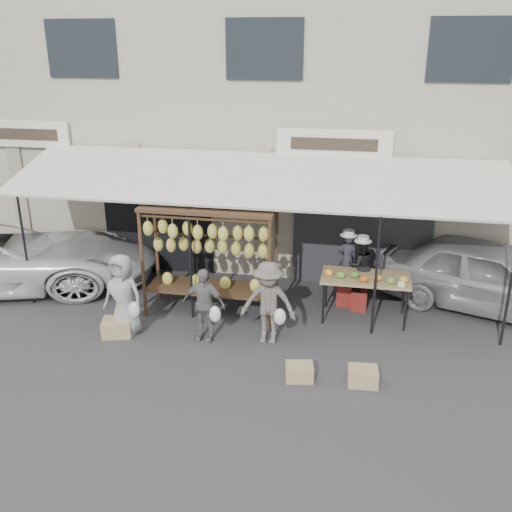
{
  "coord_description": "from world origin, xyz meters",
  "views": [
    {
      "loc": [
        2.19,
        -8.61,
        5.18
      ],
      "look_at": [
        0.23,
        1.4,
        1.3
      ],
      "focal_mm": 40.0,
      "sensor_mm": 36.0,
      "label": 1
    }
  ],
  "objects_px": {
    "vendor_right": "(361,265)",
    "customer_left": "(123,295)",
    "vendor_left": "(347,259)",
    "crate_near_a": "(299,372)",
    "produce_table": "(366,279)",
    "banana_rack": "(209,240)",
    "crate_far": "(117,327)",
    "crate_near_b": "(363,376)",
    "customer_mid": "(204,305)",
    "customer_right": "(268,303)",
    "sedan": "(489,276)"
  },
  "relations": [
    {
      "from": "vendor_right",
      "to": "customer_left",
      "type": "bearing_deg",
      "value": 10.87
    },
    {
      "from": "vendor_left",
      "to": "vendor_right",
      "type": "relative_size",
      "value": 1.0
    },
    {
      "from": "crate_near_a",
      "to": "produce_table",
      "type": "bearing_deg",
      "value": 67.52
    },
    {
      "from": "banana_rack",
      "to": "crate_far",
      "type": "xyz_separation_m",
      "value": [
        -1.47,
        -1.2,
        -1.41
      ]
    },
    {
      "from": "crate_near_a",
      "to": "crate_far",
      "type": "xyz_separation_m",
      "value": [
        -3.52,
        0.83,
        0.03
      ]
    },
    {
      "from": "customer_left",
      "to": "crate_near_b",
      "type": "xyz_separation_m",
      "value": [
        4.39,
        -0.85,
        -0.65
      ]
    },
    {
      "from": "vendor_left",
      "to": "customer_mid",
      "type": "bearing_deg",
      "value": 29.7
    },
    {
      "from": "customer_right",
      "to": "crate_near_b",
      "type": "bearing_deg",
      "value": -30.26
    },
    {
      "from": "crate_near_a",
      "to": "crate_far",
      "type": "height_order",
      "value": "crate_far"
    },
    {
      "from": "vendor_left",
      "to": "crate_near_b",
      "type": "height_order",
      "value": "vendor_left"
    },
    {
      "from": "produce_table",
      "to": "crate_near_b",
      "type": "height_order",
      "value": "produce_table"
    },
    {
      "from": "customer_right",
      "to": "crate_near_b",
      "type": "height_order",
      "value": "customer_right"
    },
    {
      "from": "banana_rack",
      "to": "crate_far",
      "type": "bearing_deg",
      "value": -140.97
    },
    {
      "from": "customer_right",
      "to": "crate_far",
      "type": "height_order",
      "value": "customer_right"
    },
    {
      "from": "customer_left",
      "to": "crate_near_b",
      "type": "bearing_deg",
      "value": -1.18
    },
    {
      "from": "customer_mid",
      "to": "crate_near_b",
      "type": "bearing_deg",
      "value": -12.25
    },
    {
      "from": "crate_near_a",
      "to": "crate_near_b",
      "type": "relative_size",
      "value": 0.94
    },
    {
      "from": "customer_left",
      "to": "sedan",
      "type": "relative_size",
      "value": 0.37
    },
    {
      "from": "banana_rack",
      "to": "vendor_right",
      "type": "xyz_separation_m",
      "value": [
        2.92,
        0.77,
        -0.6
      ]
    },
    {
      "from": "banana_rack",
      "to": "customer_mid",
      "type": "relative_size",
      "value": 1.87
    },
    {
      "from": "produce_table",
      "to": "crate_near_a",
      "type": "xyz_separation_m",
      "value": [
        -0.97,
        -2.36,
        -0.74
      ]
    },
    {
      "from": "customer_mid",
      "to": "vendor_right",
      "type": "bearing_deg",
      "value": 38.9
    },
    {
      "from": "vendor_left",
      "to": "sedan",
      "type": "height_order",
      "value": "vendor_left"
    },
    {
      "from": "customer_left",
      "to": "customer_mid",
      "type": "bearing_deg",
      "value": 13.76
    },
    {
      "from": "vendor_right",
      "to": "vendor_left",
      "type": "bearing_deg",
      "value": -45.89
    },
    {
      "from": "produce_table",
      "to": "crate_near_b",
      "type": "relative_size",
      "value": 3.58
    },
    {
      "from": "banana_rack",
      "to": "crate_near_b",
      "type": "bearing_deg",
      "value": -32.77
    },
    {
      "from": "vendor_right",
      "to": "customer_left",
      "type": "height_order",
      "value": "customer_left"
    },
    {
      "from": "customer_mid",
      "to": "customer_right",
      "type": "xyz_separation_m",
      "value": [
        1.17,
        0.12,
        0.08
      ]
    },
    {
      "from": "customer_mid",
      "to": "crate_far",
      "type": "height_order",
      "value": "customer_mid"
    },
    {
      "from": "customer_left",
      "to": "customer_mid",
      "type": "relative_size",
      "value": 1.14
    },
    {
      "from": "banana_rack",
      "to": "crate_near_b",
      "type": "xyz_separation_m",
      "value": [
        3.05,
        -1.97,
        -1.43
      ]
    },
    {
      "from": "customer_left",
      "to": "customer_mid",
      "type": "xyz_separation_m",
      "value": [
        1.5,
        0.11,
        -0.1
      ]
    },
    {
      "from": "customer_left",
      "to": "customer_right",
      "type": "distance_m",
      "value": 2.68
    },
    {
      "from": "sedan",
      "to": "crate_far",
      "type": "bearing_deg",
      "value": 128.72
    },
    {
      "from": "customer_right",
      "to": "crate_far",
      "type": "distance_m",
      "value": 2.88
    },
    {
      "from": "customer_mid",
      "to": "banana_rack",
      "type": "bearing_deg",
      "value": 105.04
    },
    {
      "from": "vendor_right",
      "to": "sedan",
      "type": "distance_m",
      "value": 2.61
    },
    {
      "from": "produce_table",
      "to": "banana_rack",
      "type": "bearing_deg",
      "value": -173.7
    },
    {
      "from": "customer_left",
      "to": "sedan",
      "type": "bearing_deg",
      "value": 29.35
    },
    {
      "from": "produce_table",
      "to": "sedan",
      "type": "bearing_deg",
      "value": 21.66
    },
    {
      "from": "vendor_right",
      "to": "crate_near_a",
      "type": "xyz_separation_m",
      "value": [
        -0.88,
        -2.79,
        -0.84
      ]
    },
    {
      "from": "banana_rack",
      "to": "produce_table",
      "type": "bearing_deg",
      "value": 6.3
    },
    {
      "from": "crate_near_a",
      "to": "customer_right",
      "type": "bearing_deg",
      "value": 122.33
    },
    {
      "from": "produce_table",
      "to": "customer_mid",
      "type": "height_order",
      "value": "customer_mid"
    },
    {
      "from": "customer_right",
      "to": "customer_left",
      "type": "bearing_deg",
      "value": -173.66
    },
    {
      "from": "crate_far",
      "to": "customer_right",
      "type": "bearing_deg",
      "value": 6.12
    },
    {
      "from": "customer_right",
      "to": "crate_near_b",
      "type": "relative_size",
      "value": 3.28
    },
    {
      "from": "crate_far",
      "to": "crate_near_a",
      "type": "bearing_deg",
      "value": -13.24
    },
    {
      "from": "crate_near_b",
      "to": "crate_far",
      "type": "height_order",
      "value": "crate_far"
    }
  ]
}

